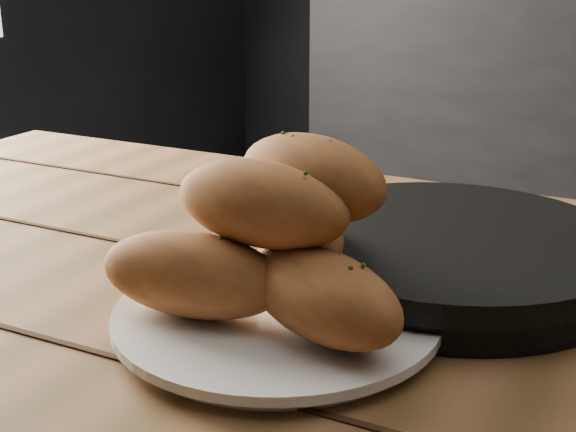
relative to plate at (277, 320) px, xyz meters
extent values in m
cube|color=brown|center=(0.02, 0.01, -0.03)|extent=(1.44, 0.93, 0.04)
cylinder|color=brown|center=(-0.63, 0.36, -0.40)|extent=(0.07, 0.07, 0.71)
cylinder|color=white|center=(0.00, 0.00, 0.00)|extent=(0.23, 0.23, 0.01)
cylinder|color=white|center=(0.00, 0.00, 0.00)|extent=(0.26, 0.26, 0.01)
ellipsoid|color=#B56C32|center=(-0.05, -0.03, 0.04)|extent=(0.16, 0.08, 0.07)
ellipsoid|color=#B56C32|center=(0.05, -0.02, 0.04)|extent=(0.16, 0.12, 0.07)
ellipsoid|color=#B56C32|center=(0.00, 0.05, 0.04)|extent=(0.11, 0.16, 0.07)
ellipsoid|color=#B56C32|center=(-0.01, 0.00, 0.10)|extent=(0.16, 0.08, 0.07)
ellipsoid|color=#B56C32|center=(0.01, 0.03, 0.11)|extent=(0.15, 0.11, 0.07)
cylinder|color=black|center=(0.09, 0.17, 0.01)|extent=(0.31, 0.31, 0.03)
cylinder|color=black|center=(0.09, 0.17, 0.03)|extent=(0.32, 0.32, 0.02)
camera|label=1|loc=(0.27, -0.51, 0.28)|focal=50.00mm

